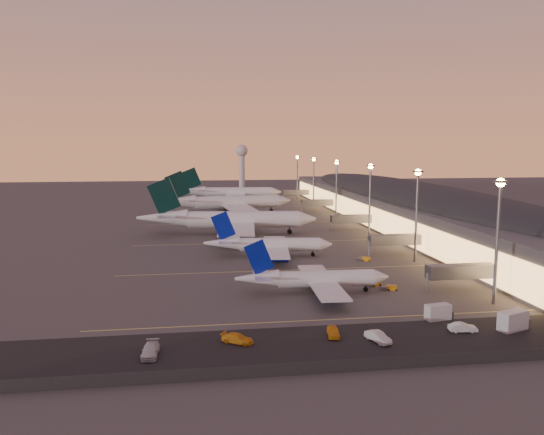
{
  "coord_description": "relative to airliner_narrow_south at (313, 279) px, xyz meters",
  "views": [
    {
      "loc": [
        -24.32,
        -138.17,
        32.55
      ],
      "look_at": [
        2.0,
        45.0,
        7.0
      ],
      "focal_mm": 35.0,
      "sensor_mm": 36.0,
      "label": 1
    }
  ],
  "objects": [
    {
      "name": "airliner_wide_far",
      "position": [
        -6.28,
        194.93,
        1.88
      ],
      "size": [
        61.41,
        56.06,
        19.64
      ],
      "rotation": [
        0.0,
        0.0,
        -0.07
      ],
      "color": "silver",
      "rests_on": "ground"
    },
    {
      "name": "baggage_tug_a",
      "position": [
        17.72,
        0.0,
        -2.7
      ],
      "size": [
        3.73,
        2.03,
        1.05
      ],
      "rotation": [
        0.0,
        0.0,
        -0.18
      ],
      "color": "orange",
      "rests_on": "ground"
    },
    {
      "name": "service_van_e",
      "position": [
        20.64,
        -27.68,
        -2.37
      ],
      "size": [
        5.1,
        2.33,
        1.62
      ],
      "primitive_type": "imported",
      "rotation": [
        0.0,
        0.0,
        1.44
      ],
      "color": "silver",
      "rests_on": "ground"
    },
    {
      "name": "service_van_a",
      "position": [
        -32.62,
        -30.67,
        -2.3
      ],
      "size": [
        2.8,
        6.21,
        1.77
      ],
      "primitive_type": "imported",
      "rotation": [
        0.0,
        0.0,
        -0.05
      ],
      "color": "silver",
      "rests_on": "ground"
    },
    {
      "name": "airliner_wide_near",
      "position": [
        -13.96,
        79.94,
        2.21
      ],
      "size": [
        65.39,
        59.88,
        20.91
      ],
      "rotation": [
        0.0,
        0.0,
        -0.1
      ],
      "color": "silver",
      "rests_on": "ground"
    },
    {
      "name": "airliner_narrow_north",
      "position": [
        -4.5,
        39.69,
        0.31
      ],
      "size": [
        37.75,
        33.94,
        13.48
      ],
      "rotation": [
        0.0,
        0.0,
        -0.12
      ],
      "color": "silver",
      "rests_on": "ground"
    },
    {
      "name": "lane_markings",
      "position": [
        -0.79,
        67.04,
        -3.17
      ],
      "size": [
        90.0,
        180.36,
        0.0
      ],
      "color": "#D8C659",
      "rests_on": "ground"
    },
    {
      "name": "catering_truck_b",
      "position": [
        30.19,
        -27.83,
        -1.58
      ],
      "size": [
        6.51,
        4.31,
        3.42
      ],
      "rotation": [
        0.0,
        0.0,
        0.36
      ],
      "color": "silver",
      "rests_on": "ground"
    },
    {
      "name": "service_van_b",
      "position": [
        -18.82,
        -27.29,
        -2.39
      ],
      "size": [
        5.82,
        4.71,
        1.58
      ],
      "primitive_type": "imported",
      "rotation": [
        0.0,
        0.0,
        1.03
      ],
      "color": "orange",
      "rests_on": "ground"
    },
    {
      "name": "radar_tower",
      "position": [
        9.21,
        287.04,
        18.7
      ],
      "size": [
        9.0,
        9.0,
        32.5
      ],
      "color": "silver",
      "rests_on": "ground"
    },
    {
      "name": "baggage_tug_b",
      "position": [
        15.18,
        3.79,
        -2.67
      ],
      "size": [
        4.01,
        2.58,
        1.12
      ],
      "rotation": [
        0.0,
        0.0,
        0.32
      ],
      "color": "orange",
      "rests_on": "ground"
    },
    {
      "name": "baggage_tug_c",
      "position": [
        21.48,
        30.0,
        -2.68
      ],
      "size": [
        3.92,
        2.37,
        1.09
      ],
      "rotation": [
        0.0,
        0.0,
        -0.26
      ],
      "color": "orange",
      "rests_on": "ground"
    },
    {
      "name": "fence",
      "position": [
        -0.79,
        -40.96,
        -2.18
      ],
      "size": [
        124.0,
        0.12,
        2.0
      ],
      "color": "#2D2D30",
      "rests_on": "ground"
    },
    {
      "name": "ground",
      "position": [
        -0.79,
        27.04,
        -3.18
      ],
      "size": [
        700.0,
        700.0,
        0.0
      ],
      "primitive_type": "plane",
      "color": "#3C3A38"
    },
    {
      "name": "terminal_building",
      "position": [
        61.05,
        99.51,
        5.6
      ],
      "size": [
        56.35,
        255.0,
        17.46
      ],
      "color": "#46454A",
      "rests_on": "ground"
    },
    {
      "name": "light_masts",
      "position": [
        35.21,
        92.04,
        14.38
      ],
      "size": [
        2.2,
        217.2,
        25.9
      ],
      "color": "slate",
      "rests_on": "ground"
    },
    {
      "name": "catering_truck_a",
      "position": [
        19.53,
        -20.79,
        -1.81
      ],
      "size": [
        5.46,
        2.87,
        2.92
      ],
      "rotation": [
        0.0,
        0.0,
        0.18
      ],
      "color": "silver",
      "rests_on": "ground"
    },
    {
      "name": "service_van_d",
      "position": [
        -2.34,
        -26.52,
        -2.34
      ],
      "size": [
        2.7,
        5.18,
        1.68
      ],
      "primitive_type": "imported",
      "rotation": [
        0.0,
        0.0,
        -0.15
      ],
      "color": "orange",
      "rests_on": "ground"
    },
    {
      "name": "service_lane",
      "position": [
        -0.79,
        -28.96,
        -3.17
      ],
      "size": [
        260.0,
        16.0,
        0.01
      ],
      "color": "black",
      "rests_on": "ground"
    },
    {
      "name": "airliner_wide_mid",
      "position": [
        -11.38,
        139.01,
        2.13
      ],
      "size": [
        64.45,
        59.04,
        20.61
      ],
      "rotation": [
        0.0,
        0.0,
        0.1
      ],
      "color": "silver",
      "rests_on": "ground"
    },
    {
      "name": "service_van_c",
      "position": [
        4.34,
        -30.12,
        -2.32
      ],
      "size": [
        3.57,
        5.52,
        1.72
      ],
      "primitive_type": "imported",
      "rotation": [
        0.0,
        0.0,
        0.37
      ],
      "color": "silver",
      "rests_on": "ground"
    },
    {
      "name": "airliner_narrow_south",
      "position": [
        0.0,
        0.0,
        0.0
      ],
      "size": [
        34.37,
        30.67,
        12.29
      ],
      "rotation": [
        0.0,
        0.0,
        -0.04
      ],
      "color": "silver",
      "rests_on": "ground"
    }
  ]
}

